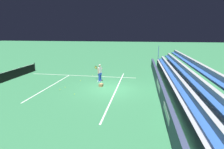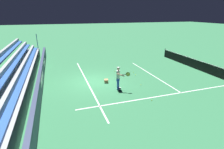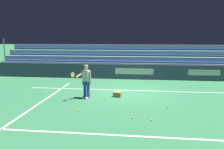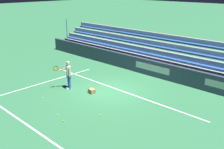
{
  "view_description": "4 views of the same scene",
  "coord_description": "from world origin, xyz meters",
  "px_view_note": "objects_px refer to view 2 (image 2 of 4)",
  "views": [
    {
      "loc": [
        -14.05,
        -2.52,
        4.71
      ],
      "look_at": [
        -0.14,
        -0.15,
        1.32
      ],
      "focal_mm": 28.0,
      "sensor_mm": 36.0,
      "label": 1
    },
    {
      "loc": [
        13.31,
        -2.75,
        5.42
      ],
      "look_at": [
        0.6,
        1.46,
        0.66
      ],
      "focal_mm": 28.0,
      "sensor_mm": 36.0,
      "label": 2
    },
    {
      "loc": [
        -0.45,
        11.99,
        3.09
      ],
      "look_at": [
        0.88,
        0.6,
        1.12
      ],
      "focal_mm": 35.0,
      "sensor_mm": 36.0,
      "label": 3
    },
    {
      "loc": [
        -10.14,
        10.44,
        6.06
      ],
      "look_at": [
        0.02,
        -0.2,
        1.0
      ],
      "focal_mm": 42.0,
      "sensor_mm": 36.0,
      "label": 4
    }
  ],
  "objects_px": {
    "ball_box_cardboard": "(106,81)",
    "tennis_ball_stray_back": "(115,71)",
    "tennis_ball_midcourt": "(134,72)",
    "tennis_net": "(197,64)",
    "tennis_player": "(118,78)",
    "tennis_ball_near_player": "(152,100)",
    "tennis_ball_far_left": "(135,75)",
    "tennis_ball_far_right": "(141,85)"
  },
  "relations": [
    {
      "from": "tennis_player",
      "to": "tennis_net",
      "type": "relative_size",
      "value": 0.15
    },
    {
      "from": "tennis_ball_far_right",
      "to": "tennis_net",
      "type": "distance_m",
      "value": 7.53
    },
    {
      "from": "tennis_ball_far_left",
      "to": "tennis_ball_midcourt",
      "type": "bearing_deg",
      "value": 168.48
    },
    {
      "from": "tennis_ball_stray_back",
      "to": "tennis_net",
      "type": "bearing_deg",
      "value": 77.33
    },
    {
      "from": "tennis_ball_near_player",
      "to": "tennis_ball_far_left",
      "type": "bearing_deg",
      "value": 166.88
    },
    {
      "from": "tennis_ball_near_player",
      "to": "tennis_ball_stray_back",
      "type": "relative_size",
      "value": 1.0
    },
    {
      "from": "ball_box_cardboard",
      "to": "tennis_ball_stray_back",
      "type": "distance_m",
      "value": 2.86
    },
    {
      "from": "tennis_ball_far_left",
      "to": "tennis_ball_midcourt",
      "type": "xyz_separation_m",
      "value": [
        -0.7,
        0.14,
        0.0
      ]
    },
    {
      "from": "ball_box_cardboard",
      "to": "tennis_ball_far_right",
      "type": "distance_m",
      "value": 2.83
    },
    {
      "from": "tennis_ball_far_right",
      "to": "tennis_ball_far_left",
      "type": "bearing_deg",
      "value": 165.04
    },
    {
      "from": "tennis_net",
      "to": "tennis_ball_midcourt",
      "type": "bearing_deg",
      "value": -98.8
    },
    {
      "from": "ball_box_cardboard",
      "to": "tennis_ball_midcourt",
      "type": "bearing_deg",
      "value": 116.08
    },
    {
      "from": "tennis_ball_far_left",
      "to": "tennis_ball_far_right",
      "type": "distance_m",
      "value": 2.38
    },
    {
      "from": "tennis_ball_far_right",
      "to": "tennis_ball_midcourt",
      "type": "distance_m",
      "value": 3.09
    },
    {
      "from": "ball_box_cardboard",
      "to": "tennis_ball_midcourt",
      "type": "height_order",
      "value": "ball_box_cardboard"
    },
    {
      "from": "tennis_net",
      "to": "tennis_ball_far_right",
      "type": "bearing_deg",
      "value": -74.63
    },
    {
      "from": "ball_box_cardboard",
      "to": "tennis_ball_far_left",
      "type": "relative_size",
      "value": 6.06
    },
    {
      "from": "tennis_ball_near_player",
      "to": "tennis_ball_midcourt",
      "type": "height_order",
      "value": "same"
    },
    {
      "from": "tennis_ball_midcourt",
      "to": "tennis_ball_stray_back",
      "type": "distance_m",
      "value": 1.81
    },
    {
      "from": "tennis_player",
      "to": "tennis_net",
      "type": "distance_m",
      "value": 9.44
    },
    {
      "from": "ball_box_cardboard",
      "to": "tennis_ball_far_right",
      "type": "xyz_separation_m",
      "value": [
        1.44,
        2.43,
        -0.1
      ]
    },
    {
      "from": "tennis_ball_far_right",
      "to": "tennis_net",
      "type": "relative_size",
      "value": 0.01
    },
    {
      "from": "tennis_player",
      "to": "tennis_ball_near_player",
      "type": "xyz_separation_m",
      "value": [
        2.39,
        1.44,
        -0.86
      ]
    },
    {
      "from": "tennis_ball_near_player",
      "to": "tennis_ball_midcourt",
      "type": "distance_m",
      "value": 5.64
    },
    {
      "from": "tennis_ball_far_right",
      "to": "ball_box_cardboard",
      "type": "bearing_deg",
      "value": -120.53
    },
    {
      "from": "ball_box_cardboard",
      "to": "tennis_net",
      "type": "bearing_deg",
      "value": 93.29
    },
    {
      "from": "tennis_player",
      "to": "tennis_ball_far_right",
      "type": "xyz_separation_m",
      "value": [
        -0.12,
        1.94,
        -0.86
      ]
    },
    {
      "from": "tennis_ball_far_left",
      "to": "tennis_player",
      "type": "bearing_deg",
      "value": -46.68
    },
    {
      "from": "tennis_ball_near_player",
      "to": "tennis_ball_midcourt",
      "type": "relative_size",
      "value": 1.0
    },
    {
      "from": "tennis_ball_far_left",
      "to": "tennis_ball_stray_back",
      "type": "bearing_deg",
      "value": -135.88
    },
    {
      "from": "tennis_ball_far_left",
      "to": "tennis_ball_midcourt",
      "type": "height_order",
      "value": "same"
    },
    {
      "from": "ball_box_cardboard",
      "to": "tennis_ball_stray_back",
      "type": "bearing_deg",
      "value": 146.5
    },
    {
      "from": "tennis_ball_far_left",
      "to": "tennis_net",
      "type": "relative_size",
      "value": 0.01
    },
    {
      "from": "ball_box_cardboard",
      "to": "tennis_ball_stray_back",
      "type": "relative_size",
      "value": 6.06
    },
    {
      "from": "ball_box_cardboard",
      "to": "tennis_ball_midcourt",
      "type": "xyz_separation_m",
      "value": [
        -1.56,
        3.19,
        -0.1
      ]
    },
    {
      "from": "tennis_ball_midcourt",
      "to": "tennis_net",
      "type": "height_order",
      "value": "tennis_net"
    },
    {
      "from": "tennis_player",
      "to": "tennis_ball_far_left",
      "type": "height_order",
      "value": "tennis_player"
    },
    {
      "from": "tennis_ball_far_left",
      "to": "tennis_ball_far_right",
      "type": "bearing_deg",
      "value": -14.96
    },
    {
      "from": "tennis_ball_far_right",
      "to": "tennis_player",
      "type": "bearing_deg",
      "value": -86.61
    },
    {
      "from": "tennis_net",
      "to": "tennis_ball_near_player",
      "type": "bearing_deg",
      "value": -59.89
    },
    {
      "from": "tennis_net",
      "to": "tennis_ball_far_left",
      "type": "bearing_deg",
      "value": -92.62
    },
    {
      "from": "tennis_ball_near_player",
      "to": "tennis_ball_stray_back",
      "type": "xyz_separation_m",
      "value": [
        -6.32,
        -0.35,
        0.0
      ]
    }
  ]
}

